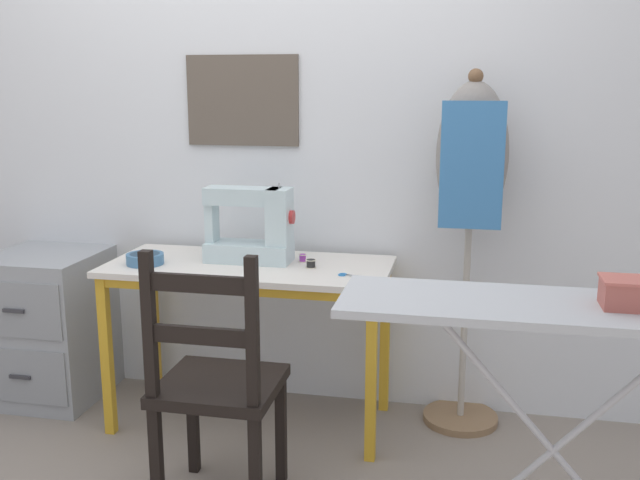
{
  "coord_description": "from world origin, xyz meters",
  "views": [
    {
      "loc": [
        0.87,
        -2.48,
        1.43
      ],
      "look_at": [
        0.31,
        0.24,
        0.82
      ],
      "focal_mm": 40.0,
      "sensor_mm": 36.0,
      "label": 1
    }
  ],
  "objects": [
    {
      "name": "wall_back",
      "position": [
        -0.0,
        0.6,
        1.28
      ],
      "size": [
        10.0,
        0.07,
        2.55
      ],
      "color": "silver",
      "rests_on": "ground_plane"
    },
    {
      "name": "sewing_table",
      "position": [
        0.0,
        0.25,
        0.62
      ],
      "size": [
        1.17,
        0.53,
        0.7
      ],
      "color": "silver",
      "rests_on": "ground_plane"
    },
    {
      "name": "ironing_board",
      "position": [
        1.14,
        -0.53,
        0.8
      ],
      "size": [
        1.22,
        0.36,
        0.86
      ],
      "color": "#ADB2B7",
      "rests_on": "ground_plane"
    },
    {
      "name": "fabric_bowl",
      "position": [
        -0.42,
        0.17,
        0.73
      ],
      "size": [
        0.15,
        0.15,
        0.04
      ],
      "color": "teal",
      "rests_on": "sewing_table"
    },
    {
      "name": "sewing_machine",
      "position": [
        0.01,
        0.31,
        0.85
      ],
      "size": [
        0.37,
        0.15,
        0.34
      ],
      "color": "silver",
      "rests_on": "sewing_table"
    },
    {
      "name": "thread_spool_mid_table",
      "position": [
        0.27,
        0.25,
        0.72
      ],
      "size": [
        0.04,
        0.04,
        0.03
      ],
      "color": "black",
      "rests_on": "sewing_table"
    },
    {
      "name": "storage_box",
      "position": [
        1.33,
        -0.53,
        0.89
      ],
      "size": [
        0.19,
        0.12,
        0.08
      ],
      "color": "#AD564C",
      "rests_on": "ironing_board"
    },
    {
      "name": "ground_plane",
      "position": [
        0.0,
        0.0,
        0.0
      ],
      "size": [
        14.0,
        14.0,
        0.0
      ],
      "primitive_type": "plane",
      "color": "gray"
    },
    {
      "name": "scissors",
      "position": [
        0.44,
        0.16,
        0.71
      ],
      "size": [
        0.14,
        0.07,
        0.01
      ],
      "color": "silver",
      "rests_on": "sewing_table"
    },
    {
      "name": "thread_spool_near_machine",
      "position": [
        0.21,
        0.34,
        0.72
      ],
      "size": [
        0.03,
        0.03,
        0.03
      ],
      "color": "purple",
      "rests_on": "sewing_table"
    },
    {
      "name": "wooden_chair",
      "position": [
        0.08,
        -0.37,
        0.44
      ],
      "size": [
        0.4,
        0.38,
        0.93
      ],
      "color": "black",
      "rests_on": "ground_plane"
    },
    {
      "name": "filing_cabinet",
      "position": [
        -0.99,
        0.34,
        0.34
      ],
      "size": [
        0.47,
        0.51,
        0.68
      ],
      "color": "#93999E",
      "rests_on": "ground_plane"
    },
    {
      "name": "dress_form",
      "position": [
        0.89,
        0.44,
        1.06
      ],
      "size": [
        0.32,
        0.32,
        1.49
      ],
      "color": "#846647",
      "rests_on": "ground_plane"
    }
  ]
}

